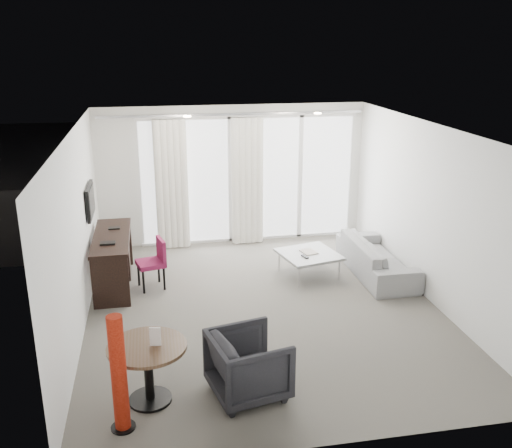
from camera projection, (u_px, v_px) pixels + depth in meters
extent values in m
cube|color=#59564D|center=(264.00, 308.00, 8.30)|extent=(5.00, 6.00, 0.00)
cube|color=white|center=(264.00, 130.00, 7.49)|extent=(5.00, 6.00, 0.00)
cube|color=silver|center=(77.00, 234.00, 7.46)|extent=(0.00, 6.00, 2.60)
cube|color=silver|center=(431.00, 214.00, 8.33)|extent=(0.00, 6.00, 2.60)
cube|color=silver|center=(329.00, 326.00, 5.10)|extent=(5.00, 0.00, 2.60)
cylinder|color=#FFE0B2|center=(187.00, 116.00, 8.83)|extent=(0.12, 0.12, 0.02)
cylinder|color=#FFE0B2|center=(318.00, 113.00, 9.20)|extent=(0.12, 0.12, 0.02)
cylinder|color=maroon|center=(119.00, 374.00, 5.56)|extent=(0.25, 0.25, 1.25)
imported|color=black|center=(249.00, 365.00, 6.20)|extent=(0.95, 0.93, 0.73)
imported|color=gray|center=(377.00, 257.00, 9.44)|extent=(0.77, 1.97, 0.57)
cube|color=#4D4D50|center=(237.00, 219.00, 12.58)|extent=(5.60, 3.00, 0.12)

